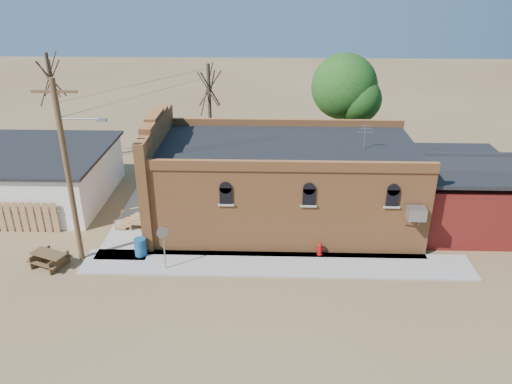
{
  "coord_description": "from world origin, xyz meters",
  "views": [
    {
      "loc": [
        1.12,
        -19.77,
        13.39
      ],
      "look_at": [
        0.39,
        4.2,
        2.4
      ],
      "focal_mm": 35.0,
      "sensor_mm": 36.0,
      "label": 1
    }
  ],
  "objects_px": {
    "utility_pole": "(68,170)",
    "trash_barrel": "(140,247)",
    "stop_sign": "(163,236)",
    "picnic_table": "(49,258)",
    "fire_hydrant": "(320,249)",
    "brick_bar": "(279,184)"
  },
  "relations": [
    {
      "from": "brick_bar",
      "to": "utility_pole",
      "type": "bearing_deg",
      "value": -156.31
    },
    {
      "from": "stop_sign",
      "to": "trash_barrel",
      "type": "xyz_separation_m",
      "value": [
        -1.48,
        1.16,
        -1.3
      ]
    },
    {
      "from": "fire_hydrant",
      "to": "picnic_table",
      "type": "bearing_deg",
      "value": 179.02
    },
    {
      "from": "trash_barrel",
      "to": "fire_hydrant",
      "type": "bearing_deg",
      "value": 1.9
    },
    {
      "from": "fire_hydrant",
      "to": "stop_sign",
      "type": "relative_size",
      "value": 0.28
    },
    {
      "from": "stop_sign",
      "to": "picnic_table",
      "type": "height_order",
      "value": "stop_sign"
    },
    {
      "from": "fire_hydrant",
      "to": "stop_sign",
      "type": "xyz_separation_m",
      "value": [
        -7.49,
        -1.46,
        1.44
      ]
    },
    {
      "from": "fire_hydrant",
      "to": "trash_barrel",
      "type": "bearing_deg",
      "value": 175.29
    },
    {
      "from": "fire_hydrant",
      "to": "stop_sign",
      "type": "height_order",
      "value": "stop_sign"
    },
    {
      "from": "fire_hydrant",
      "to": "picnic_table",
      "type": "height_order",
      "value": "fire_hydrant"
    },
    {
      "from": "utility_pole",
      "to": "stop_sign",
      "type": "height_order",
      "value": "utility_pole"
    },
    {
      "from": "brick_bar",
      "to": "fire_hydrant",
      "type": "distance_m",
      "value": 4.64
    },
    {
      "from": "brick_bar",
      "to": "picnic_table",
      "type": "distance_m",
      "value": 12.35
    },
    {
      "from": "fire_hydrant",
      "to": "picnic_table",
      "type": "relative_size",
      "value": 0.31
    },
    {
      "from": "fire_hydrant",
      "to": "picnic_table",
      "type": "distance_m",
      "value": 13.23
    },
    {
      "from": "utility_pole",
      "to": "fire_hydrant",
      "type": "distance_m",
      "value": 12.61
    },
    {
      "from": "brick_bar",
      "to": "stop_sign",
      "type": "xyz_separation_m",
      "value": [
        -5.47,
        -5.16,
        -0.5
      ]
    },
    {
      "from": "trash_barrel",
      "to": "picnic_table",
      "type": "distance_m",
      "value": 4.32
    },
    {
      "from": "utility_pole",
      "to": "trash_barrel",
      "type": "xyz_separation_m",
      "value": [
        2.84,
        0.3,
        -4.23
      ]
    },
    {
      "from": "stop_sign",
      "to": "trash_barrel",
      "type": "height_order",
      "value": "stop_sign"
    },
    {
      "from": "stop_sign",
      "to": "picnic_table",
      "type": "distance_m",
      "value": 5.84
    },
    {
      "from": "stop_sign",
      "to": "picnic_table",
      "type": "relative_size",
      "value": 1.11
    }
  ]
}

